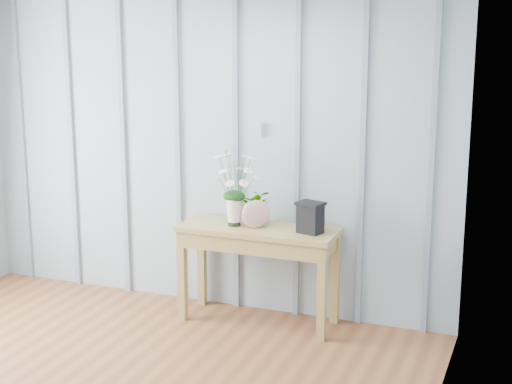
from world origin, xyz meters
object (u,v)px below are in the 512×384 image
at_px(sideboard, 258,242).
at_px(carved_box, 310,217).
at_px(felt_disc_vessel, 256,214).
at_px(daisy_vase, 234,178).

height_order(sideboard, carved_box, carved_box).
distance_m(felt_disc_vessel, carved_box, 0.42).
bearing_deg(carved_box, sideboard, 177.65).
bearing_deg(felt_disc_vessel, daisy_vase, 142.69).
bearing_deg(carved_box, felt_disc_vessel, -176.86).
relative_size(sideboard, carved_box, 5.19).
bearing_deg(felt_disc_vessel, carved_box, -29.48).
bearing_deg(daisy_vase, sideboard, 7.68).
xyz_separation_m(sideboard, felt_disc_vessel, (-0.01, -0.04, 0.22)).
relative_size(sideboard, daisy_vase, 2.04).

